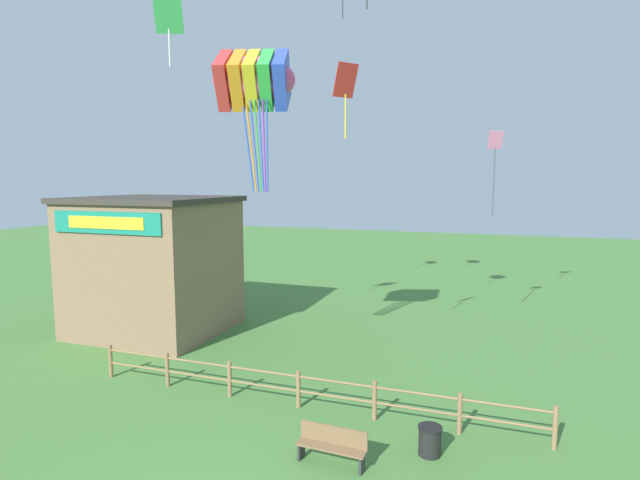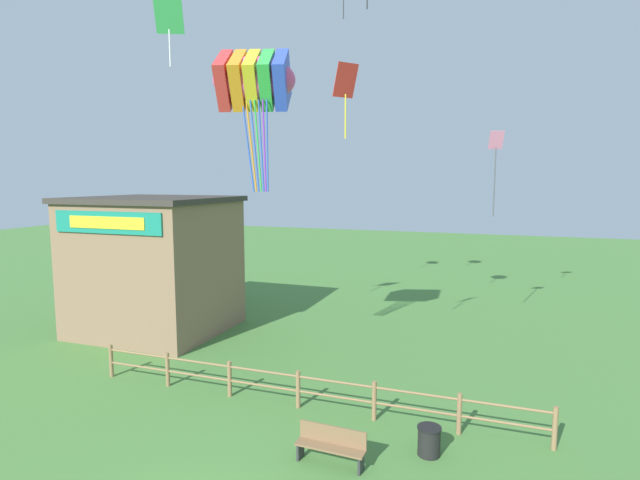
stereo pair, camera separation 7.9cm
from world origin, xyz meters
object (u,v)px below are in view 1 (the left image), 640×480
park_bench_near_fence (332,444)px  kite_red_diamond (346,87)px  kite_rainbow_parafoil (254,80)px  kite_pink_diamond (495,158)px  trash_bin (430,441)px  seaside_building (154,264)px  kite_green_diamond (168,17)px

park_bench_near_fence → kite_red_diamond: 10.79m
kite_rainbow_parafoil → kite_pink_diamond: size_ratio=1.34×
trash_bin → kite_rainbow_parafoil: bearing=152.0°
kite_red_diamond → kite_pink_diamond: (4.64, 6.94, -2.11)m
seaside_building → trash_bin: size_ratio=8.66×
park_bench_near_fence → kite_rainbow_parafoil: (-4.39, 4.74, 9.88)m
trash_bin → kite_green_diamond: 15.82m
park_bench_near_fence → kite_rainbow_parafoil: 11.81m
park_bench_near_fence → kite_green_diamond: (-7.35, 4.17, 12.10)m
kite_red_diamond → kite_green_diamond: kite_green_diamond is taller
seaside_building → kite_rainbow_parafoil: bearing=-24.1°
kite_rainbow_parafoil → kite_pink_diamond: 10.90m
kite_green_diamond → seaside_building: bearing=136.8°
seaside_building → trash_bin: bearing=-26.1°
trash_bin → kite_green_diamond: kite_green_diamond is taller
park_bench_near_fence → kite_red_diamond: size_ratio=0.75×
trash_bin → kite_pink_diamond: kite_pink_diamond is taller
park_bench_near_fence → kite_pink_diamond: kite_pink_diamond is taller
park_bench_near_fence → kite_green_diamond: bearing=150.5°
park_bench_near_fence → kite_rainbow_parafoil: bearing=132.8°
kite_green_diamond → kite_red_diamond: bearing=7.2°
kite_green_diamond → kite_rainbow_parafoil: bearing=10.9°
kite_rainbow_parafoil → kite_green_diamond: (-2.96, -0.57, 2.22)m
kite_pink_diamond → trash_bin: bearing=-96.5°
seaside_building → trash_bin: (13.43, -6.57, -2.75)m
seaside_building → kite_rainbow_parafoil: kite_rainbow_parafoil is taller
park_bench_near_fence → trash_bin: 2.55m
seaside_building → kite_rainbow_parafoil: 10.39m
kite_red_diamond → park_bench_near_fence: bearing=-76.6°
seaside_building → trash_bin: seaside_building is taller
trash_bin → kite_green_diamond: size_ratio=0.31×
trash_bin → kite_red_diamond: 10.89m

